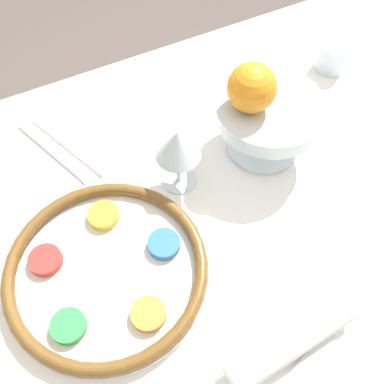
% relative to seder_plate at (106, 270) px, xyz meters
% --- Properties ---
extents(ground_plane, '(8.00, 8.00, 0.00)m').
position_rel_seder_plate_xyz_m(ground_plane, '(0.26, 0.03, -0.74)').
color(ground_plane, '#564C47').
extents(dining_table, '(1.36, 0.83, 0.72)m').
position_rel_seder_plate_xyz_m(dining_table, '(0.26, 0.03, -0.38)').
color(dining_table, white).
rests_on(dining_table, ground_plane).
extents(seder_plate, '(0.31, 0.31, 0.03)m').
position_rel_seder_plate_xyz_m(seder_plate, '(0.00, 0.00, 0.00)').
color(seder_plate, silver).
rests_on(seder_plate, dining_table).
extents(wine_glass, '(0.08, 0.08, 0.13)m').
position_rel_seder_plate_xyz_m(wine_glass, '(0.17, 0.11, 0.08)').
color(wine_glass, silver).
rests_on(wine_glass, dining_table).
extents(fruit_stand, '(0.19, 0.19, 0.11)m').
position_rel_seder_plate_xyz_m(fruit_stand, '(0.35, 0.11, 0.07)').
color(fruit_stand, silver).
rests_on(fruit_stand, dining_table).
extents(orange_fruit, '(0.08, 0.08, 0.08)m').
position_rel_seder_plate_xyz_m(orange_fruit, '(0.31, 0.12, 0.14)').
color(orange_fruit, orange).
rests_on(orange_fruit, fruit_stand).
extents(napkin_roll, '(0.20, 0.06, 0.04)m').
position_rel_seder_plate_xyz_m(napkin_roll, '(0.19, -0.22, 0.01)').
color(napkin_roll, white).
rests_on(napkin_roll, dining_table).
extents(cup_near, '(0.06, 0.06, 0.06)m').
position_rel_seder_plate_xyz_m(cup_near, '(0.58, 0.23, 0.02)').
color(cup_near, silver).
rests_on(cup_near, dining_table).
extents(fork_left, '(0.09, 0.19, 0.01)m').
position_rel_seder_plate_xyz_m(fork_left, '(-0.00, 0.27, -0.01)').
color(fork_left, silver).
rests_on(fork_left, dining_table).
extents(fork_right, '(0.09, 0.19, 0.01)m').
position_rel_seder_plate_xyz_m(fork_right, '(0.03, 0.27, -0.01)').
color(fork_right, silver).
rests_on(fork_right, dining_table).
extents(spoon, '(0.17, 0.08, 0.01)m').
position_rel_seder_plate_xyz_m(spoon, '(0.17, -0.26, -0.01)').
color(spoon, silver).
rests_on(spoon, dining_table).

